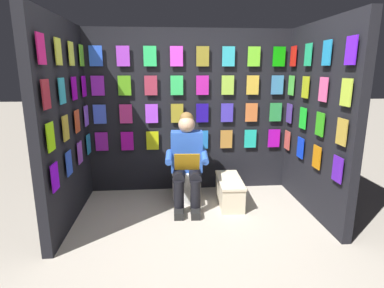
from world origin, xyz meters
name	(u,v)px	position (x,y,z in m)	size (l,w,h in m)	color
ground_plane	(203,251)	(0.00, 0.00, 0.00)	(30.00, 30.00, 0.00)	#B2A899
display_wall_back	(189,112)	(0.00, -1.70, 1.13)	(2.91, 0.14, 2.25)	black
display_wall_left	(318,120)	(-1.45, -0.83, 1.13)	(0.14, 1.65, 2.25)	black
display_wall_right	(64,124)	(1.45, -0.83, 1.13)	(0.14, 1.65, 2.25)	black
toilet	(187,175)	(0.07, -1.31, 0.33)	(0.41, 0.56, 0.77)	white
person_reading	(187,160)	(0.08, -1.08, 0.60)	(0.54, 0.70, 1.19)	blue
comic_longbox_near	(229,191)	(-0.48, -1.09, 0.17)	(0.33, 0.74, 0.33)	beige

